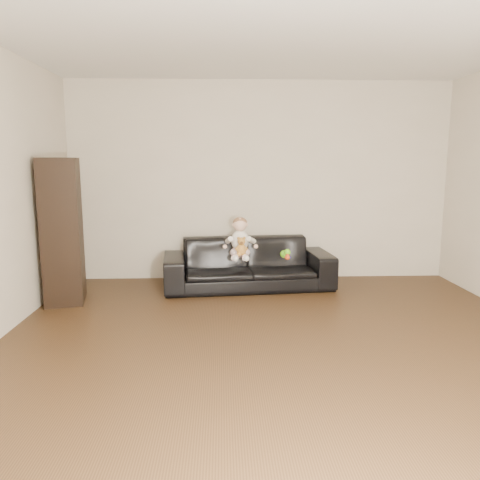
{
  "coord_description": "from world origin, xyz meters",
  "views": [
    {
      "loc": [
        -0.51,
        -3.46,
        1.57
      ],
      "look_at": [
        -0.29,
        2.15,
        0.62
      ],
      "focal_mm": 35.0,
      "sensor_mm": 36.0,
      "label": 1
    }
  ],
  "objects_px": {
    "toy_green": "(285,254)",
    "toy_rattle": "(287,257)",
    "sofa": "(248,263)",
    "cabinet": "(62,231)",
    "toy_blue_disc": "(287,257)",
    "baby": "(240,240)",
    "teddy_bear": "(241,247)"
  },
  "relations": [
    {
      "from": "toy_blue_disc",
      "to": "baby",
      "type": "bearing_deg",
      "value": 178.83
    },
    {
      "from": "toy_blue_disc",
      "to": "cabinet",
      "type": "bearing_deg",
      "value": -171.34
    },
    {
      "from": "toy_green",
      "to": "toy_rattle",
      "type": "bearing_deg",
      "value": -80.5
    },
    {
      "from": "teddy_bear",
      "to": "toy_blue_disc",
      "type": "xyz_separation_m",
      "value": [
        0.57,
        0.14,
        -0.16
      ]
    },
    {
      "from": "toy_green",
      "to": "toy_blue_disc",
      "type": "relative_size",
      "value": 1.48
    },
    {
      "from": "toy_rattle",
      "to": "toy_blue_disc",
      "type": "bearing_deg",
      "value": 83.79
    },
    {
      "from": "sofa",
      "to": "toy_blue_disc",
      "type": "bearing_deg",
      "value": -20.3
    },
    {
      "from": "baby",
      "to": "toy_blue_disc",
      "type": "distance_m",
      "value": 0.61
    },
    {
      "from": "baby",
      "to": "toy_green",
      "type": "bearing_deg",
      "value": 3.85
    },
    {
      "from": "toy_rattle",
      "to": "toy_blue_disc",
      "type": "height_order",
      "value": "toy_rattle"
    },
    {
      "from": "teddy_bear",
      "to": "baby",
      "type": "bearing_deg",
      "value": 89.76
    },
    {
      "from": "toy_green",
      "to": "toy_blue_disc",
      "type": "height_order",
      "value": "toy_green"
    },
    {
      "from": "toy_green",
      "to": "toy_blue_disc",
      "type": "xyz_separation_m",
      "value": [
        0.03,
        0.02,
        -0.04
      ]
    },
    {
      "from": "cabinet",
      "to": "toy_rattle",
      "type": "distance_m",
      "value": 2.59
    },
    {
      "from": "teddy_bear",
      "to": "toy_blue_disc",
      "type": "bearing_deg",
      "value": 9.86
    },
    {
      "from": "baby",
      "to": "toy_blue_disc",
      "type": "height_order",
      "value": "baby"
    },
    {
      "from": "baby",
      "to": "toy_green",
      "type": "height_order",
      "value": "baby"
    },
    {
      "from": "toy_rattle",
      "to": "cabinet",
      "type": "bearing_deg",
      "value": -174.01
    },
    {
      "from": "sofa",
      "to": "toy_green",
      "type": "relative_size",
      "value": 14.66
    },
    {
      "from": "cabinet",
      "to": "teddy_bear",
      "type": "distance_m",
      "value": 2.03
    },
    {
      "from": "toy_rattle",
      "to": "toy_blue_disc",
      "type": "xyz_separation_m",
      "value": [
        0.01,
        0.12,
        -0.02
      ]
    },
    {
      "from": "toy_green",
      "to": "toy_blue_disc",
      "type": "bearing_deg",
      "value": 31.98
    },
    {
      "from": "cabinet",
      "to": "teddy_bear",
      "type": "bearing_deg",
      "value": -4.73
    },
    {
      "from": "teddy_bear",
      "to": "sofa",
      "type": "bearing_deg",
      "value": 66.49
    },
    {
      "from": "sofa",
      "to": "toy_blue_disc",
      "type": "height_order",
      "value": "sofa"
    },
    {
      "from": "sofa",
      "to": "teddy_bear",
      "type": "distance_m",
      "value": 0.39
    },
    {
      "from": "toy_blue_disc",
      "to": "sofa",
      "type": "bearing_deg",
      "value": 165.12
    },
    {
      "from": "toy_green",
      "to": "cabinet",
      "type": "bearing_deg",
      "value": -171.66
    },
    {
      "from": "sofa",
      "to": "baby",
      "type": "relative_size",
      "value": 4.17
    },
    {
      "from": "sofa",
      "to": "cabinet",
      "type": "bearing_deg",
      "value": -171.57
    },
    {
      "from": "sofa",
      "to": "teddy_bear",
      "type": "bearing_deg",
      "value": -114.91
    },
    {
      "from": "sofa",
      "to": "cabinet",
      "type": "xyz_separation_m",
      "value": [
        -2.09,
        -0.52,
        0.5
      ]
    }
  ]
}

